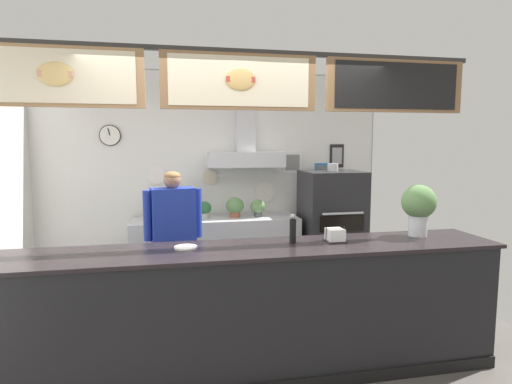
# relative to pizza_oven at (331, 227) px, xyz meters

# --- Properties ---
(ground_plane) EXTENTS (5.58, 5.58, 0.00)m
(ground_plane) POSITION_rel_pizza_oven_xyz_m (-1.50, -1.75, -0.74)
(ground_plane) COLOR #514C47
(back_wall_assembly) EXTENTS (4.61, 2.39, 2.78)m
(back_wall_assembly) POSITION_rel_pizza_oven_xyz_m (-1.47, 0.42, 0.74)
(back_wall_assembly) COLOR gray
(back_wall_assembly) RESTS_ON ground_plane
(service_counter) EXTENTS (4.11, 0.66, 1.04)m
(service_counter) POSITION_rel_pizza_oven_xyz_m (-1.50, -2.00, -0.22)
(service_counter) COLOR black
(service_counter) RESTS_ON ground_plane
(back_prep_counter) EXTENTS (2.11, 0.62, 0.89)m
(back_prep_counter) POSITION_rel_pizza_oven_xyz_m (-1.50, 0.17, -0.30)
(back_prep_counter) COLOR #B7BABF
(back_prep_counter) RESTS_ON ground_plane
(pizza_oven) EXTENTS (0.76, 0.71, 1.58)m
(pizza_oven) POSITION_rel_pizza_oven_xyz_m (0.00, 0.00, 0.00)
(pizza_oven) COLOR #232326
(pizza_oven) RESTS_ON ground_plane
(shop_worker) EXTENTS (0.58, 0.29, 1.57)m
(shop_worker) POSITION_rel_pizza_oven_xyz_m (-2.04, -0.89, 0.09)
(shop_worker) COLOR #232328
(shop_worker) RESTS_ON ground_plane
(espresso_machine) EXTENTS (0.46, 0.48, 0.39)m
(espresso_machine) POSITION_rel_pizza_oven_xyz_m (-2.08, 0.15, 0.34)
(espresso_machine) COLOR silver
(espresso_machine) RESTS_ON back_prep_counter
(potted_basil) EXTENTS (0.23, 0.23, 0.25)m
(potted_basil) POSITION_rel_pizza_oven_xyz_m (-1.25, 0.18, 0.29)
(potted_basil) COLOR #9E563D
(potted_basil) RESTS_ON back_prep_counter
(potted_sage) EXTENTS (0.19, 0.19, 0.22)m
(potted_sage) POSITION_rel_pizza_oven_xyz_m (-0.96, 0.15, 0.28)
(potted_sage) COLOR #4C4C51
(potted_sage) RESTS_ON back_prep_counter
(potted_rosemary) EXTENTS (0.18, 0.18, 0.21)m
(potted_rosemary) POSITION_rel_pizza_oven_xyz_m (-1.64, 0.19, 0.27)
(potted_rosemary) COLOR beige
(potted_rosemary) RESTS_ON back_prep_counter
(pepper_grinder) EXTENTS (0.05, 0.05, 0.24)m
(pepper_grinder) POSITION_rel_pizza_oven_xyz_m (-1.10, -1.92, 0.41)
(pepper_grinder) COLOR black
(pepper_grinder) RESTS_ON service_counter
(basil_vase) EXTENTS (0.29, 0.29, 0.45)m
(basil_vase) POSITION_rel_pizza_oven_xyz_m (0.05, -1.88, 0.55)
(basil_vase) COLOR silver
(basil_vase) RESTS_ON service_counter
(napkin_holder) EXTENTS (0.17, 0.16, 0.12)m
(napkin_holder) POSITION_rel_pizza_oven_xyz_m (-0.74, -1.93, 0.34)
(napkin_holder) COLOR #262628
(napkin_holder) RESTS_ON service_counter
(condiment_plate) EXTENTS (0.18, 0.18, 0.01)m
(condiment_plate) POSITION_rel_pizza_oven_xyz_m (-1.96, -1.91, 0.30)
(condiment_plate) COLOR white
(condiment_plate) RESTS_ON service_counter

